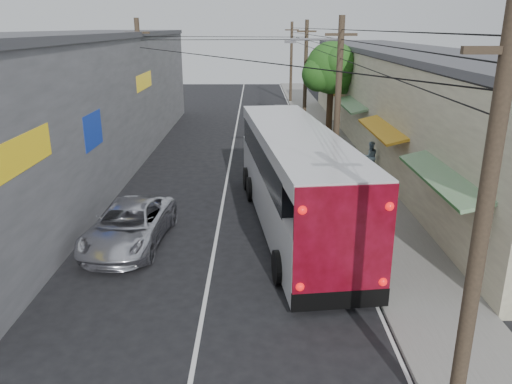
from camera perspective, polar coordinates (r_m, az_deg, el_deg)
ground at (r=12.31m, az=-7.26°, el=-19.52°), size 120.00×120.00×0.00m
sidewalk at (r=30.97m, az=9.27°, el=4.19°), size 3.00×80.00×0.12m
building_right at (r=33.32m, az=16.75°, el=10.08°), size 7.09×40.00×6.25m
building_left at (r=29.61m, az=-20.08°, el=9.78°), size 7.20×36.00×7.25m
utility_poles at (r=30.19m, az=3.11°, el=11.90°), size 11.80×45.28×8.00m
street_tree at (r=36.17m, az=8.72°, el=13.66°), size 4.40×4.00×6.60m
coach_bus at (r=19.39m, az=4.42°, el=1.66°), size 4.27×13.40×3.80m
jeepney at (r=18.50m, az=-14.28°, el=-3.73°), size 2.84×5.52×1.49m
parked_suv at (r=28.24m, az=4.65°, el=4.44°), size 2.55×5.35×1.50m
parked_car_mid at (r=31.82m, az=4.12°, el=6.12°), size 2.41×4.83×1.58m
parked_car_far at (r=40.07m, az=3.25°, el=8.67°), size 2.16×4.88×1.56m
pedestrian_near at (r=24.74m, az=9.06°, el=2.50°), size 0.55×0.38×1.46m
pedestrian_far at (r=27.29m, az=12.92°, el=3.96°), size 0.85×0.69×1.65m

